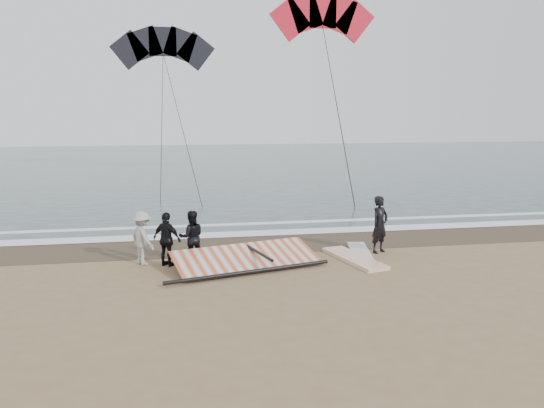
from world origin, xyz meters
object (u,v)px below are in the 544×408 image
at_px(board_white, 354,258).
at_px(board_cream, 360,251).
at_px(man_main, 380,224).
at_px(sail_rig, 244,260).

height_order(board_white, board_cream, board_white).
relative_size(man_main, board_white, 0.69).
bearing_deg(sail_rig, board_cream, 12.54).
relative_size(board_cream, sail_rig, 0.46).
xyz_separation_m(man_main, board_cream, (-0.61, 0.05, -0.86)).
height_order(man_main, board_cream, man_main).
bearing_deg(man_main, sail_rig, 159.79).
bearing_deg(board_cream, board_white, -108.75).
bearing_deg(sail_rig, board_white, 1.12).
xyz_separation_m(board_cream, sail_rig, (-3.78, -0.84, 0.15)).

